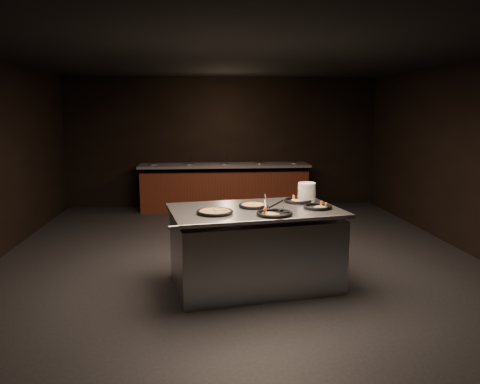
% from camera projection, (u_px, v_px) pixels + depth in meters
% --- Properties ---
extents(room, '(7.02, 8.02, 2.92)m').
position_uv_depth(room, '(238.00, 160.00, 6.64)').
color(room, black).
rests_on(room, ground).
extents(salad_bar, '(3.70, 0.83, 1.18)m').
position_uv_depth(salad_bar, '(225.00, 190.00, 10.30)').
color(salad_bar, '#542713').
rests_on(salad_bar, ground).
extents(serving_counter, '(2.20, 1.62, 0.97)m').
position_uv_depth(serving_counter, '(255.00, 249.00, 5.74)').
color(serving_counter, silver).
rests_on(serving_counter, ground).
extents(plate_stack, '(0.23, 0.23, 0.24)m').
position_uv_depth(plate_stack, '(307.00, 192.00, 6.09)').
color(plate_stack, silver).
rests_on(plate_stack, serving_counter).
extents(pan_veggie_whole, '(0.42, 0.42, 0.04)m').
position_uv_depth(pan_veggie_whole, '(215.00, 212.00, 5.38)').
color(pan_veggie_whole, black).
rests_on(pan_veggie_whole, serving_counter).
extents(pan_cheese_whole, '(0.37, 0.37, 0.04)m').
position_uv_depth(pan_cheese_whole, '(253.00, 205.00, 5.75)').
color(pan_cheese_whole, black).
rests_on(pan_cheese_whole, serving_counter).
extents(pan_cheese_slices_a, '(0.37, 0.37, 0.04)m').
position_uv_depth(pan_cheese_slices_a, '(298.00, 201.00, 6.07)').
color(pan_cheese_slices_a, black).
rests_on(pan_cheese_slices_a, serving_counter).
extents(pan_cheese_slices_b, '(0.41, 0.41, 0.04)m').
position_uv_depth(pan_cheese_slices_b, '(275.00, 213.00, 5.30)').
color(pan_cheese_slices_b, black).
rests_on(pan_cheese_slices_b, serving_counter).
extents(pan_veggie_slices, '(0.35, 0.35, 0.04)m').
position_uv_depth(pan_veggie_slices, '(318.00, 207.00, 5.68)').
color(pan_veggie_slices, black).
rests_on(pan_veggie_slices, serving_counter).
extents(server_left, '(0.10, 0.35, 0.16)m').
position_uv_depth(server_left, '(266.00, 202.00, 5.63)').
color(server_left, silver).
rests_on(server_left, serving_counter).
extents(server_right, '(0.28, 0.20, 0.15)m').
position_uv_depth(server_right, '(280.00, 206.00, 5.44)').
color(server_right, silver).
rests_on(server_right, serving_counter).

